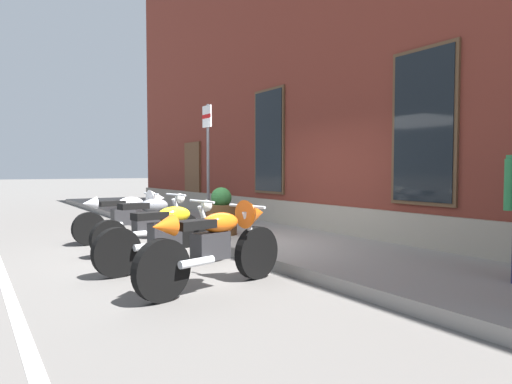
% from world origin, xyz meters
% --- Properties ---
extents(ground_plane, '(140.00, 140.00, 0.00)m').
position_xyz_m(ground_plane, '(0.00, 0.00, 0.00)').
color(ground_plane, '#565451').
extents(sidewalk, '(27.78, 2.62, 0.16)m').
position_xyz_m(sidewalk, '(0.00, 1.31, 0.08)').
color(sidewalk, gray).
rests_on(sidewalk, ground_plane).
extents(lane_stripe, '(27.78, 0.12, 0.01)m').
position_xyz_m(lane_stripe, '(0.00, -3.20, 0.00)').
color(lane_stripe, silver).
rests_on(lane_stripe, ground_plane).
extents(brick_pub_facade, '(21.78, 7.04, 8.45)m').
position_xyz_m(brick_pub_facade, '(0.00, 6.09, 4.22)').
color(brick_pub_facade, maroon).
rests_on(brick_pub_facade, ground_plane).
extents(motorcycle_white_sport, '(0.62, 2.07, 1.00)m').
position_xyz_m(motorcycle_white_sport, '(-2.00, -0.87, 0.55)').
color(motorcycle_white_sport, black).
rests_on(motorcycle_white_sport, ground_plane).
extents(motorcycle_grey_naked, '(0.64, 2.03, 0.99)m').
position_xyz_m(motorcycle_grey_naked, '(-0.60, -0.95, 0.49)').
color(motorcycle_grey_naked, black).
rests_on(motorcycle_grey_naked, ground_plane).
extents(motorcycle_yellow_naked, '(0.64, 2.18, 0.96)m').
position_xyz_m(motorcycle_yellow_naked, '(0.79, -1.16, 0.48)').
color(motorcycle_yellow_naked, black).
rests_on(motorcycle_yellow_naked, ground_plane).
extents(motorcycle_orange_sport, '(0.73, 2.10, 1.03)m').
position_xyz_m(motorcycle_orange_sport, '(2.10, -1.07, 0.56)').
color(motorcycle_orange_sport, black).
rests_on(motorcycle_orange_sport, ground_plane).
extents(parking_sign, '(0.36, 0.07, 2.59)m').
position_xyz_m(parking_sign, '(-1.52, 0.61, 1.83)').
color(parking_sign, '#4C4C51').
rests_on(parking_sign, sidewalk).
extents(barrel_planter, '(0.63, 0.63, 0.92)m').
position_xyz_m(barrel_planter, '(-0.86, 0.57, 0.54)').
color(barrel_planter, brown).
rests_on(barrel_planter, sidewalk).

